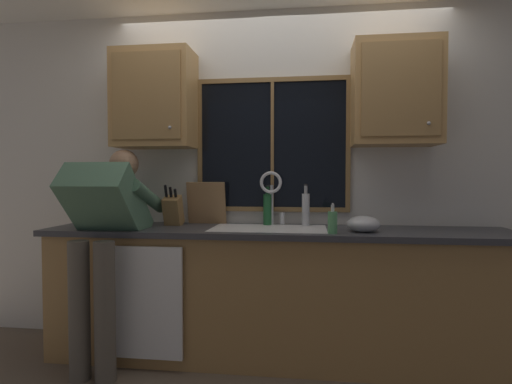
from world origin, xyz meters
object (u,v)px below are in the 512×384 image
(cutting_board, at_px, (206,203))
(bottle_tall_clear, at_px, (267,208))
(mixing_bowl, at_px, (363,224))
(bottle_green_glass, at_px, (306,209))
(soap_dispenser, at_px, (333,222))
(knife_block, at_px, (173,211))
(person_standing, at_px, (105,229))

(cutting_board, relative_size, bottle_tall_clear, 1.09)
(mixing_bowl, distance_m, bottle_tall_clear, 0.73)
(cutting_board, height_order, mixing_bowl, cutting_board)
(bottle_green_glass, bearing_deg, soap_dispenser, -66.34)
(cutting_board, bearing_deg, soap_dispenser, -24.74)
(mixing_bowl, bearing_deg, knife_block, 172.61)
(person_standing, height_order, knife_block, person_standing)
(bottle_tall_clear, bearing_deg, person_standing, -155.29)
(mixing_bowl, relative_size, bottle_tall_clear, 0.73)
(soap_dispenser, relative_size, bottle_tall_clear, 0.65)
(person_standing, distance_m, knife_block, 0.51)
(knife_block, bearing_deg, person_standing, -133.45)
(cutting_board, height_order, bottle_green_glass, cutting_board)
(person_standing, height_order, cutting_board, person_standing)
(knife_block, height_order, bottle_tall_clear, knife_block)
(soap_dispenser, bearing_deg, person_standing, -177.46)
(person_standing, xyz_separation_m, mixing_bowl, (1.70, 0.19, 0.04))
(cutting_board, distance_m, mixing_bowl, 1.18)
(mixing_bowl, xyz_separation_m, bottle_tall_clear, (-0.66, 0.29, 0.08))
(soap_dispenser, bearing_deg, cutting_board, 155.26)
(knife_block, distance_m, cutting_board, 0.26)
(knife_block, distance_m, bottle_tall_clear, 0.70)
(person_standing, relative_size, bottle_tall_clear, 4.93)
(knife_block, xyz_separation_m, cutting_board, (0.22, 0.13, 0.05))
(person_standing, xyz_separation_m, cutting_board, (0.57, 0.49, 0.15))
(person_standing, height_order, bottle_tall_clear, person_standing)
(knife_block, relative_size, bottle_tall_clear, 1.07)
(cutting_board, bearing_deg, bottle_green_glass, -2.58)
(person_standing, xyz_separation_m, knife_block, (0.35, 0.36, 0.10))
(cutting_board, xyz_separation_m, bottle_green_glass, (0.76, -0.03, -0.03))
(cutting_board, bearing_deg, knife_block, -149.52)
(bottle_tall_clear, bearing_deg, bottle_green_glass, -3.43)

